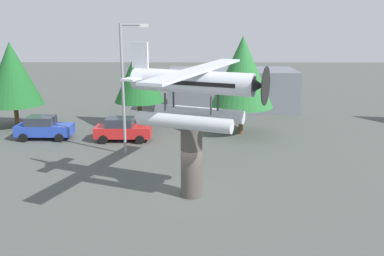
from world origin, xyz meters
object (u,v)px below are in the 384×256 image
car_near_blue (44,128)px  tree_west (12,74)px  car_mid_red (122,129)px  tree_center_back (242,72)px  tree_east (139,74)px  storefront_building (232,89)px  floatplane_monument (194,92)px  streetlight_primary (125,81)px  display_pedestal (191,161)px

car_near_blue → tree_west: 6.21m
car_mid_red → tree_center_back: bearing=12.4°
car_near_blue → car_mid_red: bearing=-4.3°
tree_center_back → car_mid_red: bearing=-167.6°
tree_east → tree_center_back: (8.30, -2.04, 0.47)m
tree_east → car_near_blue: bearing=-152.6°
car_mid_red → storefront_building: storefront_building is taller
floatplane_monument → storefront_building: 22.63m
floatplane_monument → tree_west: (-15.08, 14.28, -0.94)m
car_mid_red → streetlight_primary: (0.91, -3.23, 4.11)m
storefront_building → tree_center_back: 10.21m
streetlight_primary → tree_center_back: (8.21, 5.23, 0.00)m
display_pedestal → car_mid_red: bearing=117.4°
display_pedestal → streetlight_primary: (-4.40, 7.01, 3.08)m
car_mid_red → tree_center_back: (9.11, 2.00, 4.11)m
car_near_blue → tree_west: tree_west is taller
car_near_blue → streetlight_primary: streetlight_primary is taller
car_near_blue → tree_west: (-3.55, 3.54, 3.67)m
display_pedestal → tree_center_back: size_ratio=0.49×
floatplane_monument → car_near_blue: size_ratio=2.40×
tree_center_back → floatplane_monument: bearing=-106.7°
tree_west → tree_east: size_ratio=1.05×
tree_east → tree_center_back: size_ratio=0.88×
tree_west → tree_center_back: (18.76, -2.00, 0.44)m
car_near_blue → tree_east: bearing=27.4°
tree_west → car_near_blue: bearing=-45.0°
car_mid_red → tree_west: size_ratio=0.59×
display_pedestal → tree_east: size_ratio=0.56×
floatplane_monument → tree_east: bearing=129.3°
car_mid_red → tree_center_back: 10.20m
tree_east → storefront_building: bearing=42.8°
floatplane_monument → tree_center_back: (3.68, 12.28, -0.51)m
streetlight_primary → tree_east: size_ratio=1.27×
tree_east → car_mid_red: bearing=-101.4°
floatplane_monument → car_mid_red: bearing=139.3°
streetlight_primary → tree_center_back: streetlight_primary is taller
display_pedestal → car_near_blue: size_ratio=0.91×
car_near_blue → tree_east: size_ratio=0.62×
car_near_blue → tree_east: 8.59m
car_mid_red → display_pedestal: bearing=-62.6°
car_near_blue → tree_center_back: size_ratio=0.54×
display_pedestal → tree_center_back: tree_center_back is taller
tree_center_back → tree_east: bearing=166.2°
streetlight_primary → tree_west: (-10.55, 7.23, -0.44)m
streetlight_primary → tree_west: 12.80m
storefront_building → tree_east: bearing=-137.2°
display_pedestal → tree_west: tree_west is taller
car_near_blue → tree_center_back: 15.83m
display_pedestal → tree_west: (-14.96, 14.24, 2.64)m
storefront_building → tree_east: (-8.35, -7.73, 2.50)m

